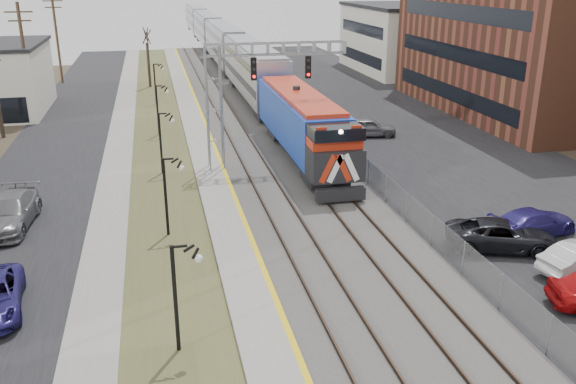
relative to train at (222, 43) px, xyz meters
name	(u,v)px	position (x,y,z in m)	size (l,w,h in m)	color
street_west	(55,151)	(-17.00, -40.89, -2.92)	(7.00, 120.00, 0.04)	black
sidewalk	(119,147)	(-12.50, -40.89, -2.90)	(2.00, 120.00, 0.08)	gray
grass_median	(160,145)	(-9.50, -40.89, -2.91)	(4.00, 120.00, 0.06)	#474A27
platform	(200,142)	(-6.50, -40.89, -2.82)	(2.00, 120.00, 0.24)	gray
ballast_bed	(265,138)	(-1.50, -40.89, -2.84)	(8.00, 120.00, 0.20)	#595651
parking_lot	(409,131)	(10.50, -40.89, -2.92)	(16.00, 120.00, 0.04)	black
platform_edge	(212,139)	(-5.62, -40.89, -2.69)	(0.24, 120.00, 0.01)	gold
track_near	(239,137)	(-3.50, -40.89, -2.66)	(1.58, 120.00, 0.15)	#2D2119
track_far	(284,135)	(0.00, -40.89, -2.66)	(1.58, 120.00, 0.15)	#2D2119
train	(222,43)	(0.00, 0.00, 0.00)	(3.00, 108.65, 5.33)	#1439A7
signal_gantry	(241,84)	(-4.28, -47.90, 2.65)	(9.00, 1.07, 8.15)	gray
lampposts	(166,196)	(-9.50, -57.60, -0.94)	(0.14, 62.14, 4.00)	black
fence	(317,127)	(2.70, -40.89, -2.14)	(0.04, 120.00, 1.60)	gray
bare_trees	(42,105)	(-18.16, -36.98, -0.24)	(12.30, 42.30, 5.95)	#382D23
car_lot_c	(501,236)	(5.69, -62.91, -2.23)	(2.34, 5.07, 1.41)	black
car_lot_d	(533,223)	(8.05, -61.85, -2.25)	(1.92, 4.73, 1.37)	navy
car_lot_e	(369,128)	(6.66, -41.83, -2.21)	(1.73, 4.30, 1.47)	slate
car_street_b	(9,213)	(-17.32, -55.10, -2.13)	(2.28, 5.61, 1.63)	slate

